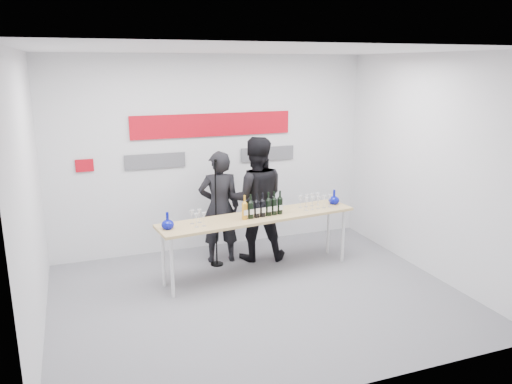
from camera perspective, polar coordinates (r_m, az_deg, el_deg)
ground at (r=6.43m, az=0.27°, el=-11.88°), size 5.00×5.00×0.00m
back_wall at (r=7.78m, az=-4.93°, el=4.39°), size 5.00×0.04×3.00m
signage at (r=7.69m, az=-5.33°, el=6.57°), size 3.38×0.02×0.79m
tasting_table at (r=6.83m, az=0.29°, el=-3.24°), size 2.84×0.88×0.84m
wine_bottles at (r=6.74m, az=0.76°, el=-1.47°), size 0.62×0.15×0.33m
decanter_left at (r=6.35m, az=-10.08°, el=-3.24°), size 0.16×0.16×0.21m
decanter_right at (r=7.45m, az=8.91°, el=-0.54°), size 0.16×0.16×0.21m
glasses_left at (r=6.45m, az=-6.65°, el=-2.98°), size 0.18×0.23×0.18m
glasses_right at (r=7.22m, az=6.67°, el=-1.08°), size 0.48×0.26×0.18m
presenter_left at (r=7.28m, az=-4.20°, el=-1.74°), size 0.66×0.49×1.66m
presenter_right at (r=7.34m, az=-0.04°, el=-0.80°), size 1.05×0.91×1.84m
mic_stand at (r=7.22m, az=-4.55°, el=-4.75°), size 0.18×0.18×1.58m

